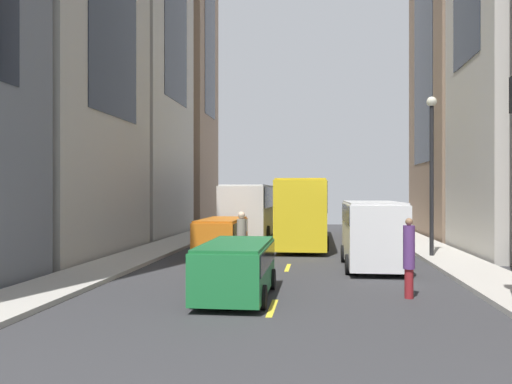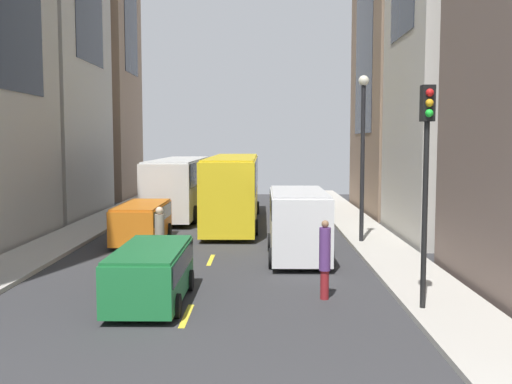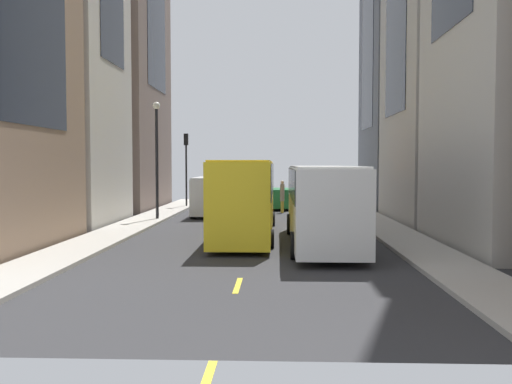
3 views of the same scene
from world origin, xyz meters
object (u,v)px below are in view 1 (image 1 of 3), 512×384
Objects in this scene: car_green_1 at (236,265)px; pedestrian_crossing_mid at (242,242)px; streetcar_yellow at (304,206)px; delivery_van_white at (372,229)px; car_orange_0 at (222,233)px; pedestrian_crossing_near at (409,256)px; city_bus_white at (253,206)px.

pedestrian_crossing_mid reaches higher than car_green_1.
car_green_1 is 1.91× the size of pedestrian_crossing_mid.
delivery_van_white is at bearing -73.19° from streetcar_yellow.
streetcar_yellow is at bearing -52.08° from pedestrian_crossing_mid.
delivery_van_white is 1.10× the size of car_orange_0.
pedestrian_crossing_near is at bearing -163.15° from pedestrian_crossing_mid.
delivery_van_white is (2.90, -9.60, -0.61)m from streetcar_yellow.
car_green_1 is at bearing -77.06° from car_orange_0.
car_orange_0 is 2.10× the size of pedestrian_crossing_mid.
streetcar_yellow is at bearing 58.09° from car_orange_0.
car_orange_0 is at bearing -92.22° from city_bus_white.
streetcar_yellow reaches higher than car_orange_0.
streetcar_yellow is 3.02× the size of car_green_1.
delivery_van_white is 2.35× the size of pedestrian_crossing_near.
streetcar_yellow is 2.74× the size of car_orange_0.
car_orange_0 is (-6.61, 3.65, -0.51)m from delivery_van_white.
car_green_1 is at bearing -95.37° from streetcar_yellow.
delivery_van_white is at bearing -63.94° from city_bus_white.
car_green_1 is 4.81m from pedestrian_crossing_near.
streetcar_yellow is 5.76× the size of pedestrian_crossing_mid.
city_bus_white is 4.63m from streetcar_yellow.
car_orange_0 is (-0.35, -9.14, -1.01)m from city_bus_white.
city_bus_white is 9.20m from car_orange_0.
city_bus_white is at bearing 136.48° from streetcar_yellow.
streetcar_yellow reaches higher than city_bus_white.
streetcar_yellow reaches higher than pedestrian_crossing_near.
car_orange_0 is 11.61m from pedestrian_crossing_near.
car_green_1 is at bearing 142.25° from pedestrian_crossing_mid.
car_orange_0 is (-3.71, -5.95, -1.12)m from streetcar_yellow.
pedestrian_crossing_mid is at bearing -84.36° from city_bus_white.
car_green_1 is at bearing -125.74° from delivery_van_white.
pedestrian_crossing_near is at bearing -52.86° from car_orange_0.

